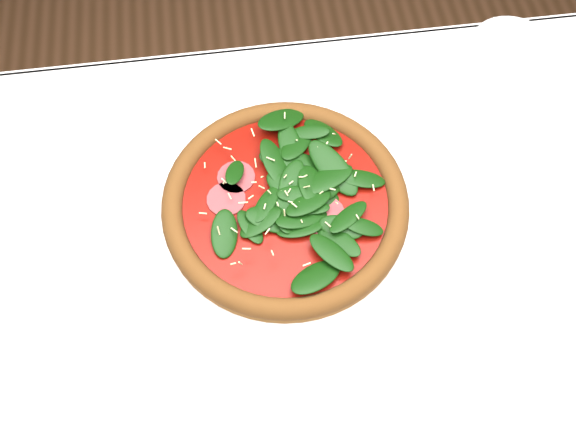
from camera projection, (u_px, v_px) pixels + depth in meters
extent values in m
plane|color=brown|center=(303.00, 398.00, 1.51)|extent=(6.00, 6.00, 0.00)
cube|color=white|center=(314.00, 276.00, 0.87)|extent=(1.20, 0.80, 0.04)
cylinder|color=#4B311E|center=(24.00, 230.00, 1.32)|extent=(0.06, 0.06, 0.71)
cylinder|color=#4B311E|center=(529.00, 170.00, 1.39)|extent=(0.06, 0.06, 0.71)
cube|color=white|center=(277.00, 90.00, 1.14)|extent=(1.20, 0.01, 0.22)
cylinder|color=white|center=(285.00, 210.00, 0.89)|extent=(0.39, 0.39, 0.01)
torus|color=white|center=(285.00, 208.00, 0.88)|extent=(0.39, 0.39, 0.01)
cylinder|color=#9C6625|center=(285.00, 206.00, 0.88)|extent=(0.38, 0.38, 0.01)
torus|color=#9C5C24|center=(285.00, 202.00, 0.87)|extent=(0.38, 0.38, 0.03)
cylinder|color=#951405|center=(285.00, 202.00, 0.87)|extent=(0.31, 0.31, 0.00)
cylinder|color=#9E3F43|center=(285.00, 201.00, 0.86)|extent=(0.28, 0.28, 0.00)
ellipsoid|color=#0C3509|center=(285.00, 196.00, 0.85)|extent=(0.30, 0.30, 0.03)
cylinder|color=beige|center=(285.00, 194.00, 0.85)|extent=(0.28, 0.28, 0.00)
cylinder|color=white|center=(0.00, 215.00, 0.89)|extent=(0.08, 0.08, 0.00)
cylinder|color=white|center=(512.00, 47.00, 1.03)|extent=(0.13, 0.13, 0.01)
torus|color=white|center=(513.00, 46.00, 1.03)|extent=(0.13, 0.13, 0.01)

